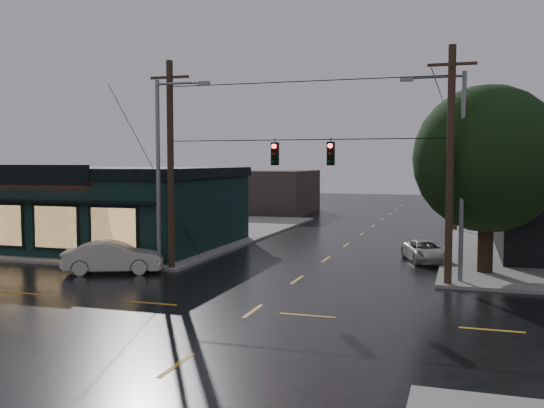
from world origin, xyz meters
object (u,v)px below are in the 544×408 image
(utility_pole_nw, at_px, (172,270))
(utility_pole_ne, at_px, (448,287))
(corner_tree, at_px, (487,159))
(suv_silver, at_px, (426,251))
(sedan_cream, at_px, (113,257))

(utility_pole_nw, xyz_separation_m, utility_pole_ne, (13.00, 0.00, 0.00))
(corner_tree, relative_size, utility_pole_nw, 0.86)
(utility_pole_nw, relative_size, suv_silver, 2.52)
(sedan_cream, bearing_deg, utility_pole_nw, -80.29)
(utility_pole_ne, bearing_deg, sedan_cream, -174.41)
(corner_tree, xyz_separation_m, utility_pole_ne, (-1.59, -3.34, -5.43))
(corner_tree, relative_size, utility_pole_ne, 0.86)
(corner_tree, bearing_deg, utility_pole_nw, -167.11)
(corner_tree, xyz_separation_m, utility_pole_nw, (-14.59, -3.34, -5.43))
(corner_tree, xyz_separation_m, sedan_cream, (-16.93, -4.84, -4.67))
(corner_tree, height_order, suv_silver, corner_tree)
(corner_tree, height_order, utility_pole_ne, corner_tree)
(sedan_cream, distance_m, suv_silver, 16.12)
(utility_pole_nw, bearing_deg, corner_tree, 12.89)
(utility_pole_ne, distance_m, suv_silver, 6.55)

